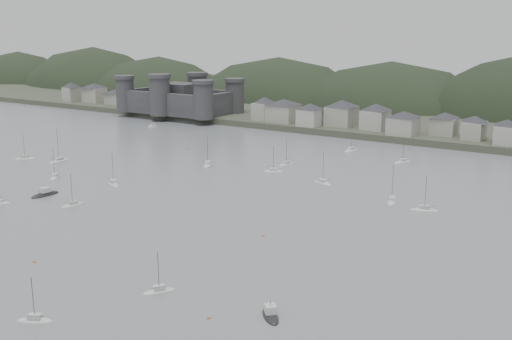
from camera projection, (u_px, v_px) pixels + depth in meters
The scene contains 10 objects.
ground at pixel (57, 268), 122.62m from camera, with size 900.00×900.00×0.00m, color slate.
far_shore_land at pixel (453, 108), 362.21m from camera, with size 900.00×250.00×3.00m, color #383D2D.
forested_ridge at pixel (448, 135), 341.76m from camera, with size 851.55×103.94×102.57m.
castle at pixel (179, 98), 330.40m from camera, with size 66.00×43.00×20.00m.
waterfront_town at pixel (504, 128), 242.73m from camera, with size 451.48×28.46×12.92m.
sailboat_lead at pixel (25, 159), 225.37m from camera, with size 7.90×6.87×10.93m.
moored_fleet at pixel (242, 198), 173.17m from camera, with size 242.20×170.67×13.26m.
motor_launch_near at pixel (270, 315), 101.88m from camera, with size 6.64×6.64×3.67m.
motor_launch_far at pixel (45, 194), 176.33m from camera, with size 3.88×9.37×4.17m.
mooring_buoys at pixel (194, 217), 155.32m from camera, with size 180.04×113.16×0.70m.
Camera 1 is at (97.30, -73.22, 48.12)m, focal length 41.65 mm.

